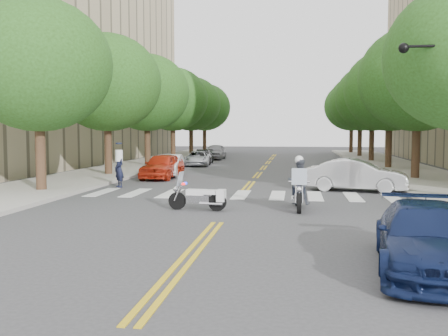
% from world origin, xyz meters
% --- Properties ---
extents(ground, '(140.00, 140.00, 0.00)m').
position_xyz_m(ground, '(0.00, 0.00, 0.00)').
color(ground, '#38383A').
rests_on(ground, ground).
extents(sidewalk_left, '(5.00, 60.00, 0.15)m').
position_xyz_m(sidewalk_left, '(-9.50, 22.00, 0.07)').
color(sidewalk_left, '#9E9991').
rests_on(sidewalk_left, ground).
extents(sidewalk_right, '(5.00, 60.00, 0.15)m').
position_xyz_m(sidewalk_right, '(9.50, 22.00, 0.07)').
color(sidewalk_right, '#9E9991').
rests_on(sidewalk_right, ground).
extents(tree_l_0, '(6.40, 6.40, 8.45)m').
position_xyz_m(tree_l_0, '(-8.80, 6.00, 5.55)').
color(tree_l_0, '#382316').
rests_on(tree_l_0, ground).
extents(tree_l_1, '(6.40, 6.40, 8.45)m').
position_xyz_m(tree_l_1, '(-8.80, 14.00, 5.55)').
color(tree_l_1, '#382316').
rests_on(tree_l_1, ground).
extents(tree_l_2, '(6.40, 6.40, 8.45)m').
position_xyz_m(tree_l_2, '(-8.80, 22.00, 5.55)').
color(tree_l_2, '#382316').
rests_on(tree_l_2, ground).
extents(tree_l_3, '(6.40, 6.40, 8.45)m').
position_xyz_m(tree_l_3, '(-8.80, 30.00, 5.55)').
color(tree_l_3, '#382316').
rests_on(tree_l_3, ground).
extents(tree_l_4, '(6.40, 6.40, 8.45)m').
position_xyz_m(tree_l_4, '(-8.80, 38.00, 5.55)').
color(tree_l_4, '#382316').
rests_on(tree_l_4, ground).
extents(tree_l_5, '(6.40, 6.40, 8.45)m').
position_xyz_m(tree_l_5, '(-8.80, 46.00, 5.55)').
color(tree_l_5, '#382316').
rests_on(tree_l_5, ground).
extents(tree_r_1, '(6.40, 6.40, 8.45)m').
position_xyz_m(tree_r_1, '(8.80, 14.00, 5.55)').
color(tree_r_1, '#382316').
rests_on(tree_r_1, ground).
extents(tree_r_2, '(6.40, 6.40, 8.45)m').
position_xyz_m(tree_r_2, '(8.80, 22.00, 5.55)').
color(tree_r_2, '#382316').
rests_on(tree_r_2, ground).
extents(tree_r_3, '(6.40, 6.40, 8.45)m').
position_xyz_m(tree_r_3, '(8.80, 30.00, 5.55)').
color(tree_r_3, '#382316').
rests_on(tree_r_3, ground).
extents(tree_r_4, '(6.40, 6.40, 8.45)m').
position_xyz_m(tree_r_4, '(8.80, 38.00, 5.55)').
color(tree_r_4, '#382316').
rests_on(tree_r_4, ground).
extents(tree_r_5, '(6.40, 6.40, 8.45)m').
position_xyz_m(tree_r_5, '(8.80, 46.00, 5.55)').
color(tree_r_5, '#382316').
rests_on(tree_r_5, ground).
extents(motorcycle_police, '(0.78, 2.31, 1.88)m').
position_xyz_m(motorcycle_police, '(2.40, 2.94, 0.83)').
color(motorcycle_police, black).
rests_on(motorcycle_police, ground).
extents(motorcycle_parked, '(2.05, 0.56, 1.32)m').
position_xyz_m(motorcycle_parked, '(-0.87, 2.19, 0.46)').
color(motorcycle_parked, black).
rests_on(motorcycle_parked, ground).
extents(officer_standing, '(0.74, 0.74, 1.74)m').
position_xyz_m(officer_standing, '(-6.13, 8.50, 0.87)').
color(officer_standing, black).
rests_on(officer_standing, ground).
extents(convertible, '(4.67, 2.51, 1.46)m').
position_xyz_m(convertible, '(5.04, 8.50, 0.73)').
color(convertible, silver).
rests_on(convertible, ground).
extents(sedan_blue, '(2.43, 4.73, 1.31)m').
position_xyz_m(sedan_blue, '(4.81, -4.46, 0.66)').
color(sedan_blue, '#0F1A40').
rests_on(sedan_blue, ground).
extents(parked_car_a, '(1.93, 4.31, 1.44)m').
position_xyz_m(parked_car_a, '(-5.20, 13.00, 0.72)').
color(parked_car_a, red).
rests_on(parked_car_a, ground).
extents(parked_car_b, '(1.75, 4.03, 1.29)m').
position_xyz_m(parked_car_b, '(-5.20, 14.50, 0.65)').
color(parked_car_b, silver).
rests_on(parked_car_b, ground).
extents(parked_car_c, '(2.18, 4.18, 1.12)m').
position_xyz_m(parked_car_c, '(-5.23, 23.50, 0.56)').
color(parked_car_c, '#B2B4BA').
rests_on(parked_car_c, ground).
extents(parked_car_d, '(1.95, 4.14, 1.17)m').
position_xyz_m(parked_car_d, '(-5.20, 25.28, 0.58)').
color(parked_car_d, black).
rests_on(parked_car_d, ground).
extents(parked_car_e, '(1.74, 4.27, 1.45)m').
position_xyz_m(parked_car_e, '(-5.20, 31.97, 0.73)').
color(parked_car_e, '#98989D').
rests_on(parked_car_e, ground).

